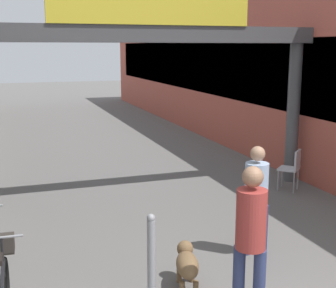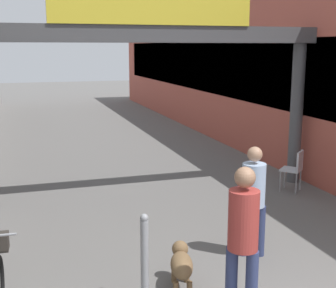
{
  "view_description": "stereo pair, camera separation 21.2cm",
  "coord_description": "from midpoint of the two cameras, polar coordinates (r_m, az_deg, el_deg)",
  "views": [
    {
      "loc": [
        -2.68,
        -2.94,
        3.02
      ],
      "look_at": [
        0.0,
        4.91,
        1.3
      ],
      "focal_mm": 50.0,
      "sensor_mm": 36.0,
      "label": 1
    },
    {
      "loc": [
        -2.48,
        -3.01,
        3.02
      ],
      "look_at": [
        0.0,
        4.91,
        1.3
      ],
      "focal_mm": 50.0,
      "sensor_mm": 36.0,
      "label": 2
    }
  ],
  "objects": [
    {
      "name": "storefront_right",
      "position": [
        15.97,
        10.0,
        8.43
      ],
      "size": [
        3.0,
        26.0,
        4.31
      ],
      "color": "#B25142",
      "rests_on": "ground_plane"
    },
    {
      "name": "bollard_post_metal",
      "position": [
        5.75,
        -3.15,
        -13.63
      ],
      "size": [
        0.1,
        0.1,
        1.11
      ],
      "color": "gray",
      "rests_on": "ground_plane"
    },
    {
      "name": "dog_on_leash",
      "position": [
        6.13,
        1.29,
        -14.29
      ],
      "size": [
        0.44,
        0.76,
        0.53
      ],
      "color": "brown",
      "rests_on": "ground_plane"
    },
    {
      "name": "cafe_chair_aluminium_nearer",
      "position": [
        10.28,
        14.36,
        -2.62
      ],
      "size": [
        0.57,
        0.57,
        0.89
      ],
      "color": "gray",
      "rests_on": "ground_plane"
    },
    {
      "name": "pedestrian_companion",
      "position": [
        6.92,
        9.82,
        -6.01
      ],
      "size": [
        0.44,
        0.44,
        1.64
      ],
      "color": "navy",
      "rests_on": "ground_plane"
    },
    {
      "name": "pedestrian_with_dog",
      "position": [
        5.32,
        8.91,
        -10.55
      ],
      "size": [
        0.48,
        0.48,
        1.77
      ],
      "color": "navy",
      "rests_on": "ground_plane"
    },
    {
      "name": "arcade_sign_gateway",
      "position": [
        9.32,
        -2.83,
        10.82
      ],
      "size": [
        7.4,
        0.47,
        4.08
      ],
      "color": "#4C4C4F",
      "rests_on": "ground_plane"
    }
  ]
}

